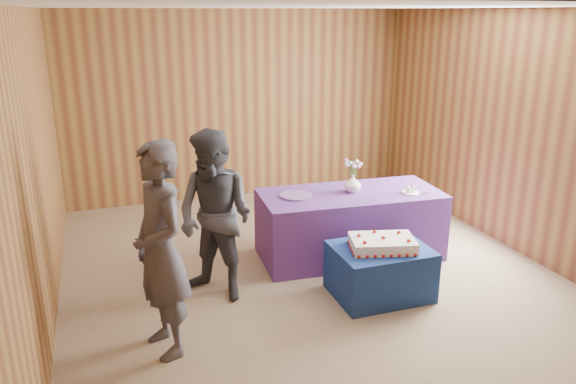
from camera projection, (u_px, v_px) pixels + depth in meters
name	position (u px, v px, depth m)	size (l,w,h in m)	color
ground	(313.00, 278.00, 5.87)	(6.00, 6.00, 0.00)	#87755D
room_shell	(315.00, 106.00, 5.31)	(5.04, 6.04, 2.72)	brown
cake_table	(380.00, 271.00, 5.46)	(0.90, 0.70, 0.50)	navy
serving_table	(350.00, 224.00, 6.31)	(2.00, 0.90, 0.75)	#543086
sheet_cake	(382.00, 243.00, 5.34)	(0.71, 0.57, 0.15)	white
vase	(353.00, 183.00, 6.19)	(0.19, 0.19, 0.19)	white
flower_spray	(353.00, 164.00, 6.13)	(0.20, 0.20, 0.15)	#2A5D25
platter	(296.00, 196.00, 6.07)	(0.36, 0.36, 0.02)	#764E9C
plate	(410.00, 193.00, 6.18)	(0.20, 0.20, 0.01)	white
cake_slice	(411.00, 189.00, 6.17)	(0.08, 0.07, 0.09)	white
knife	(422.00, 194.00, 6.13)	(0.26, 0.02, 0.00)	silver
guest_left	(160.00, 251.00, 4.38)	(0.64, 0.42, 1.76)	#3D3B46
guest_right	(215.00, 217.00, 5.26)	(0.80, 0.62, 1.65)	#34353F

